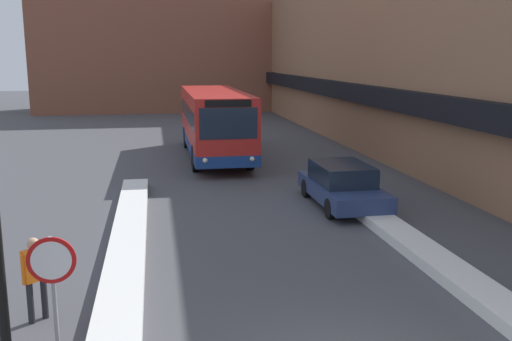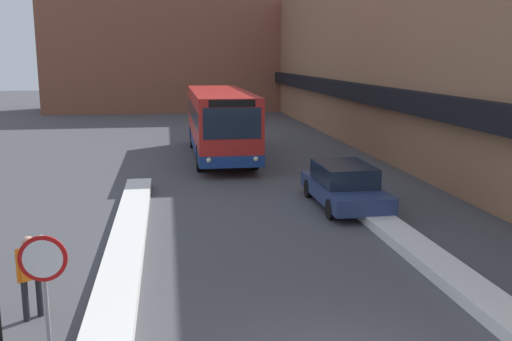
{
  "view_description": "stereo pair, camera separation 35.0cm",
  "coord_description": "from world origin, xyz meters",
  "px_view_note": "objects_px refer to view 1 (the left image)",
  "views": [
    {
      "loc": [
        -2.8,
        -7.27,
        4.85
      ],
      "look_at": [
        -0.04,
        8.24,
        1.7
      ],
      "focal_mm": 40.0,
      "sensor_mm": 36.0,
      "label": 1
    },
    {
      "loc": [
        -2.46,
        -7.32,
        4.85
      ],
      "look_at": [
        -0.04,
        8.24,
        1.7
      ],
      "focal_mm": 40.0,
      "sensor_mm": 36.0,
      "label": 2
    }
  ],
  "objects_px": {
    "parked_car_front": "(342,185)",
    "stop_sign": "(52,273)",
    "city_bus": "(214,121)",
    "street_lamp": "(3,98)",
    "pedestrian": "(35,271)"
  },
  "relations": [
    {
      "from": "parked_car_front",
      "to": "stop_sign",
      "type": "bearing_deg",
      "value": -131.67
    },
    {
      "from": "parked_car_front",
      "to": "street_lamp",
      "type": "distance_m",
      "value": 12.62
    },
    {
      "from": "stop_sign",
      "to": "pedestrian",
      "type": "bearing_deg",
      "value": 110.7
    },
    {
      "from": "stop_sign",
      "to": "street_lamp",
      "type": "distance_m",
      "value": 2.83
    },
    {
      "from": "stop_sign",
      "to": "street_lamp",
      "type": "bearing_deg",
      "value": -136.47
    },
    {
      "from": "parked_car_front",
      "to": "stop_sign",
      "type": "relative_size",
      "value": 2.15
    },
    {
      "from": "street_lamp",
      "to": "pedestrian",
      "type": "distance_m",
      "value": 3.86
    },
    {
      "from": "city_bus",
      "to": "pedestrian",
      "type": "height_order",
      "value": "city_bus"
    },
    {
      "from": "city_bus",
      "to": "pedestrian",
      "type": "distance_m",
      "value": 17.69
    },
    {
      "from": "pedestrian",
      "to": "street_lamp",
      "type": "bearing_deg",
      "value": -125.7
    },
    {
      "from": "city_bus",
      "to": "parked_car_front",
      "type": "xyz_separation_m",
      "value": [
        3.17,
        -9.87,
        -1.07
      ]
    },
    {
      "from": "city_bus",
      "to": "street_lamp",
      "type": "distance_m",
      "value": 19.67
    },
    {
      "from": "parked_car_front",
      "to": "street_lamp",
      "type": "xyz_separation_m",
      "value": [
        -8.08,
        -9.01,
        3.58
      ]
    },
    {
      "from": "city_bus",
      "to": "pedestrian",
      "type": "xyz_separation_m",
      "value": [
        -5.1,
        -16.91,
        -0.8
      ]
    },
    {
      "from": "street_lamp",
      "to": "pedestrian",
      "type": "height_order",
      "value": "street_lamp"
    }
  ]
}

